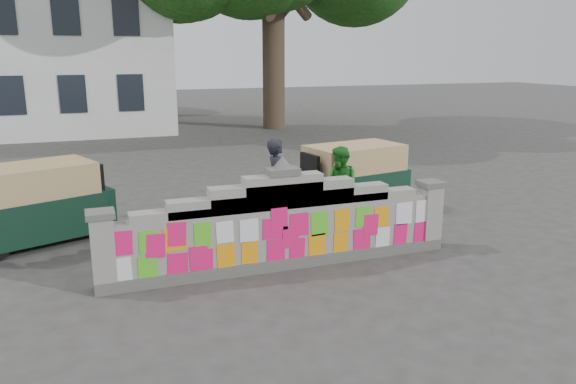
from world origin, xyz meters
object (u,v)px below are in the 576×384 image
rickshaw_right (351,177)px  cyclist_bike (277,211)px  pedestrian (341,187)px  rickshaw_left (38,202)px  cyclist_rider (277,194)px

rickshaw_right → cyclist_bike: bearing=18.6°
pedestrian → rickshaw_left: size_ratio=0.60×
cyclist_rider → rickshaw_left: bearing=88.5°
cyclist_bike → pedestrian: size_ratio=1.14×
cyclist_rider → pedestrian: 1.54m
cyclist_bike → cyclist_rider: (0.00, 0.00, 0.37)m
cyclist_bike → pedestrian: pedestrian is taller
cyclist_bike → rickshaw_left: rickshaw_left is taller
pedestrian → rickshaw_left: bearing=-110.0°
cyclist_bike → rickshaw_right: (2.34, 1.29, 0.29)m
cyclist_rider → rickshaw_right: 2.68m
cyclist_bike → rickshaw_right: 2.69m
cyclist_rider → cyclist_bike: bearing=104.1°
cyclist_bike → rickshaw_left: bearing=88.5°
rickshaw_left → cyclist_bike: bearing=-36.8°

